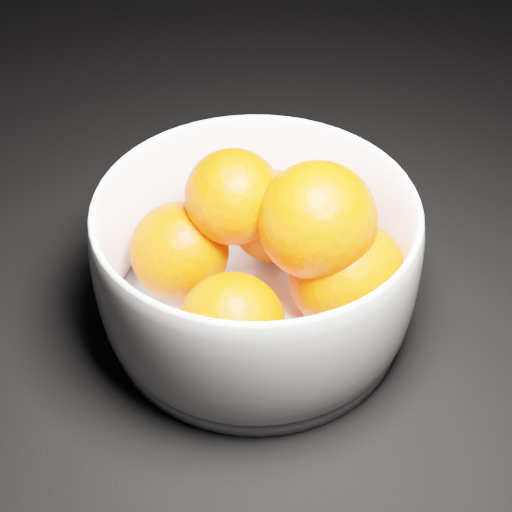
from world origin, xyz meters
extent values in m
cylinder|color=white|center=(0.25, -0.25, 0.01)|extent=(0.23, 0.23, 0.01)
sphere|color=#FF4100|center=(0.28, -0.19, 0.05)|extent=(0.08, 0.08, 0.08)
sphere|color=#FF4100|center=(0.20, -0.22, 0.05)|extent=(0.08, 0.08, 0.08)
sphere|color=#FF4100|center=(0.22, -0.30, 0.05)|extent=(0.07, 0.07, 0.07)
sphere|color=#FF4100|center=(0.32, -0.27, 0.05)|extent=(0.09, 0.09, 0.09)
sphere|color=#FF4100|center=(0.24, -0.22, 0.10)|extent=(0.07, 0.07, 0.07)
sphere|color=#FF4100|center=(0.29, -0.26, 0.10)|extent=(0.09, 0.09, 0.09)
camera|label=1|loc=(0.19, -0.63, 0.42)|focal=50.00mm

